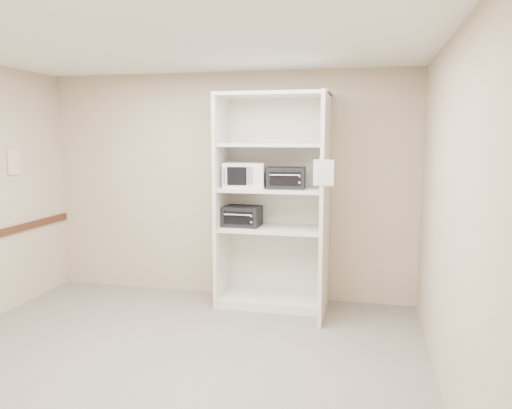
% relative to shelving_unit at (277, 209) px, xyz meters
% --- Properties ---
extents(floor, '(4.50, 4.00, 0.01)m').
position_rel_shelving_unit_xyz_m(floor, '(-0.67, -1.70, -1.13)').
color(floor, slate).
rests_on(floor, ground).
extents(ceiling, '(4.50, 4.00, 0.01)m').
position_rel_shelving_unit_xyz_m(ceiling, '(-0.67, -1.70, 1.57)').
color(ceiling, white).
extents(wall_back, '(4.50, 0.02, 2.70)m').
position_rel_shelving_unit_xyz_m(wall_back, '(-0.67, 0.30, 0.22)').
color(wall_back, '#C2A88F').
rests_on(wall_back, ground).
extents(wall_right, '(0.02, 4.00, 2.70)m').
position_rel_shelving_unit_xyz_m(wall_right, '(1.58, -1.70, 0.22)').
color(wall_right, '#C2A88F').
rests_on(wall_right, ground).
extents(shelving_unit, '(1.24, 0.92, 2.42)m').
position_rel_shelving_unit_xyz_m(shelving_unit, '(0.00, 0.00, 0.00)').
color(shelving_unit, white).
rests_on(shelving_unit, floor).
extents(microwave, '(0.49, 0.39, 0.28)m').
position_rel_shelving_unit_xyz_m(microwave, '(-0.37, -0.01, 0.38)').
color(microwave, white).
rests_on(microwave, shelving_unit).
extents(toaster_oven_upper, '(0.43, 0.33, 0.24)m').
position_rel_shelving_unit_xyz_m(toaster_oven_upper, '(0.11, -0.05, 0.36)').
color(toaster_oven_upper, black).
rests_on(toaster_oven_upper, shelving_unit).
extents(toaster_oven_lower, '(0.43, 0.33, 0.23)m').
position_rel_shelving_unit_xyz_m(toaster_oven_lower, '(-0.40, -0.02, -0.10)').
color(toaster_oven_lower, black).
rests_on(toaster_oven_lower, shelving_unit).
extents(paper_sign, '(0.19, 0.02, 0.25)m').
position_rel_shelving_unit_xyz_m(paper_sign, '(0.57, -0.63, 0.46)').
color(paper_sign, white).
rests_on(paper_sign, shelving_unit).
extents(wall_poster, '(0.01, 0.20, 0.28)m').
position_rel_shelving_unit_xyz_m(wall_poster, '(-2.90, -0.61, 0.52)').
color(wall_poster, white).
rests_on(wall_poster, wall_left).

